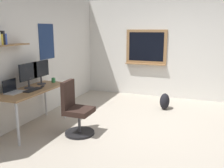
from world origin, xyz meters
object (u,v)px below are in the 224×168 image
at_px(monitor_primary, 28,74).
at_px(keyboard, 33,90).
at_px(office_chair, 76,112).
at_px(monitor_secondary, 41,71).
at_px(computer_mouse, 43,86).
at_px(coffee_mug, 53,80).
at_px(backpack, 165,101).
at_px(laptop, 13,90).
at_px(desk, 33,93).

height_order(monitor_primary, keyboard, monitor_primary).
height_order(office_chair, monitor_primary, monitor_primary).
distance_m(office_chair, monitor_primary, 1.12).
relative_size(monitor_secondary, computer_mouse, 4.46).
xyz_separation_m(monitor_secondary, keyboard, (-0.48, -0.16, -0.26)).
xyz_separation_m(computer_mouse, coffee_mug, (0.43, 0.05, 0.03)).
xyz_separation_m(office_chair, backpack, (1.96, -1.23, -0.22)).
distance_m(laptop, backpack, 3.29).
bearing_deg(backpack, monitor_primary, 132.48).
bearing_deg(laptop, keyboard, -39.40).
relative_size(computer_mouse, backpack, 0.28).
relative_size(desk, backpack, 4.01).
height_order(keyboard, computer_mouse, computer_mouse).
distance_m(monitor_primary, backpack, 3.05).
distance_m(monitor_secondary, coffee_mug, 0.34).
xyz_separation_m(office_chair, monitor_primary, (-0.02, 0.94, 0.61)).
bearing_deg(monitor_primary, monitor_secondary, 0.00).
relative_size(keyboard, coffee_mug, 4.02).
relative_size(keyboard, computer_mouse, 3.56).
relative_size(monitor_secondary, keyboard, 1.25).
height_order(monitor_secondary, computer_mouse, monitor_secondary).
relative_size(keyboard, backpack, 1.00).
bearing_deg(monitor_secondary, coffee_mug, -26.16).
height_order(monitor_primary, coffee_mug, monitor_primary).
distance_m(laptop, monitor_primary, 0.43).
height_order(coffee_mug, backpack, coffee_mug).
height_order(office_chair, coffee_mug, office_chair).
height_order(monitor_primary, computer_mouse, monitor_primary).
relative_size(monitor_secondary, backpack, 1.26).
bearing_deg(desk, monitor_primary, 68.17).
relative_size(desk, coffee_mug, 16.07).
bearing_deg(office_chair, desk, 94.16).
distance_m(computer_mouse, backpack, 2.76).
distance_m(office_chair, laptop, 1.13).
xyz_separation_m(desk, office_chair, (0.06, -0.84, -0.26)).
relative_size(desk, monitor_secondary, 3.19).
bearing_deg(monitor_secondary, office_chair, -110.24).
height_order(desk, monitor_primary, monitor_primary).
bearing_deg(monitor_primary, coffee_mug, -10.75).
distance_m(desk, coffee_mug, 0.65).
bearing_deg(office_chair, computer_mouse, 79.38).
xyz_separation_m(office_chair, keyboard, (-0.14, 0.77, 0.35)).
relative_size(laptop, backpack, 0.84).
distance_m(desk, computer_mouse, 0.24).
bearing_deg(monitor_primary, keyboard, -124.02).
bearing_deg(office_chair, monitor_primary, 91.49).
distance_m(monitor_primary, computer_mouse, 0.35).
relative_size(desk, keyboard, 4.00).
xyz_separation_m(monitor_secondary, coffee_mug, (0.23, -0.11, -0.22)).
bearing_deg(coffee_mug, computer_mouse, -173.42).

